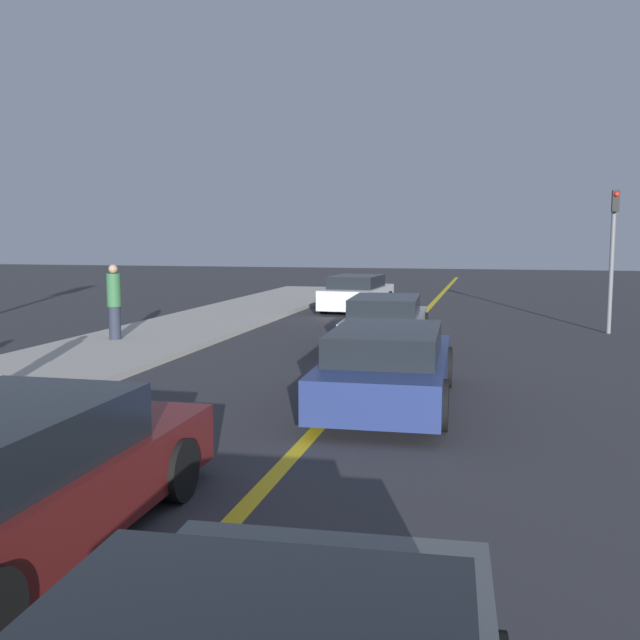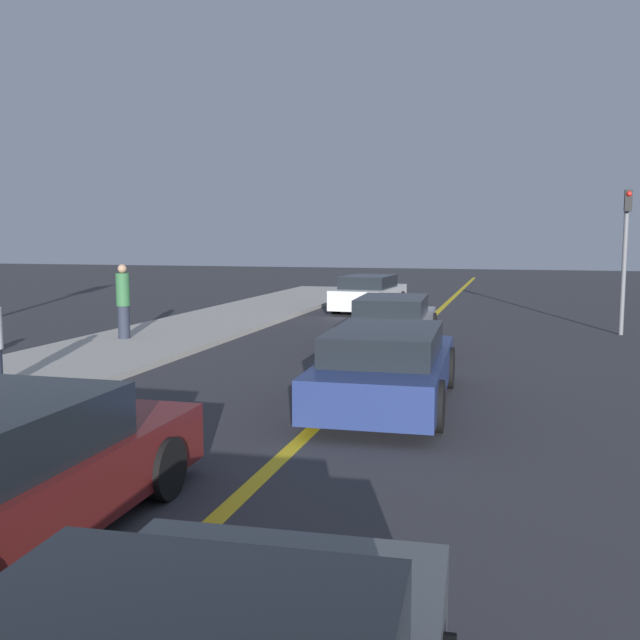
% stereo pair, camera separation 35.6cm
% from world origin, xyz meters
% --- Properties ---
extents(road_center_line, '(0.20, 60.00, 0.01)m').
position_xyz_m(road_center_line, '(0.00, 18.00, 0.00)').
color(road_center_line, gold).
rests_on(road_center_line, ground_plane).
extents(sidewalk_left, '(3.51, 35.86, 0.13)m').
position_xyz_m(sidewalk_left, '(-6.02, 17.93, 0.06)').
color(sidewalk_left, '#ADA89E').
rests_on(sidewalk_left, ground_plane).
extents(car_ahead_center, '(1.94, 4.57, 1.26)m').
position_xyz_m(car_ahead_center, '(-1.53, 6.48, 0.61)').
color(car_ahead_center, maroon).
rests_on(car_ahead_center, ground_plane).
extents(car_far_distant, '(2.05, 4.68, 1.22)m').
position_xyz_m(car_far_distant, '(0.71, 12.48, 0.61)').
color(car_far_distant, navy).
rests_on(car_far_distant, ground_plane).
extents(car_parked_left_lot, '(2.03, 4.39, 1.21)m').
position_xyz_m(car_parked_left_lot, '(-0.15, 18.19, 0.60)').
color(car_parked_left_lot, '#9E9EA3').
rests_on(car_parked_left_lot, ground_plane).
extents(car_oncoming_far, '(2.06, 4.35, 1.25)m').
position_xyz_m(car_oncoming_far, '(-2.36, 26.19, 0.61)').
color(car_oncoming_far, silver).
rests_on(car_oncoming_far, ground_plane).
extents(pedestrian_by_sign, '(0.33, 0.33, 1.80)m').
position_xyz_m(pedestrian_by_sign, '(-6.58, 17.09, 1.04)').
color(pedestrian_by_sign, '#282D3D').
rests_on(pedestrian_by_sign, sidewalk_left).
extents(traffic_light, '(0.18, 0.40, 3.79)m').
position_xyz_m(traffic_light, '(5.32, 21.94, 2.35)').
color(traffic_light, slate).
rests_on(traffic_light, ground_plane).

